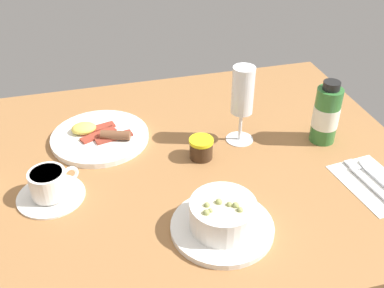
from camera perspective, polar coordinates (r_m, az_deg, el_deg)
name	(u,v)px	position (r cm, az deg, el deg)	size (l,w,h in cm)	color
ground_plane	(176,168)	(106.22, -2.03, -2.97)	(110.00, 84.00, 3.00)	#9E6B3D
porridge_bowl	(223,217)	(87.25, 3.81, -9.06)	(19.77, 19.77, 7.45)	white
cutlery_setting	(373,182)	(106.75, 21.53, -4.43)	(14.04, 19.34, 0.90)	white
coffee_cup	(49,186)	(98.80, -17.26, -5.03)	(14.00, 14.00, 6.38)	white
wine_glass	(243,94)	(107.00, 6.29, 6.12)	(6.72, 6.72, 19.37)	white
jam_jar	(201,148)	(105.53, 1.14, -0.52)	(5.63, 5.63, 4.99)	#3B2617
sauce_bottle_green	(327,115)	(113.24, 16.39, 3.43)	(6.22, 6.22, 15.78)	#337233
breakfast_plate	(100,136)	(114.67, -11.39, 0.95)	(23.75, 23.75, 3.70)	white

